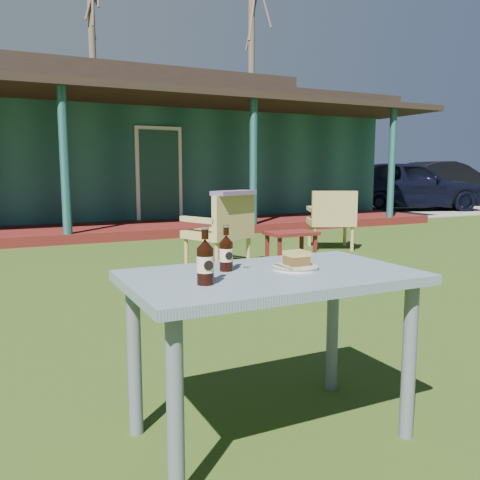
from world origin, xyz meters
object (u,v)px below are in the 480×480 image
car_far (443,182)px  side_table (291,236)px  armchair_left (223,227)px  cola_bottle_far (205,261)px  cake_slice (297,258)px  cola_bottle_near (226,253)px  plate (295,267)px  cafe_table (271,296)px  car_near (406,185)px  armchair_right (332,216)px

car_far → side_table: size_ratio=7.28×
armchair_left → cola_bottle_far: bearing=-115.0°
cake_slice → cola_bottle_near: size_ratio=0.47×
cake_slice → side_table: 4.02m
plate → side_table: size_ratio=0.34×
car_far → side_table: 13.47m
cafe_table → side_table: size_ratio=2.00×
cake_slice → cola_bottle_far: 0.49m
cola_bottle_near → side_table: cola_bottle_near is taller
plate → cake_slice: cake_slice is taller
cake_slice → armchair_left: (1.22, 3.51, -0.28)m
plate → cola_bottle_near: (-0.28, 0.10, 0.07)m
cake_slice → armchair_left: size_ratio=0.11×
car_near → car_far: (3.72, 2.05, 0.00)m
cola_bottle_far → side_table: 4.39m
cola_bottle_near → armchair_right: (3.52, 4.05, -0.32)m
armchair_left → side_table: 0.89m
car_far → cola_bottle_near: 17.38m
car_near → plate: size_ratio=20.72×
cafe_table → armchair_left: size_ratio=1.39×
car_near → cafe_table: size_ratio=3.52×
car_near → cola_bottle_near: 13.23m
armchair_right → side_table: (-1.13, -0.72, -0.14)m
car_far → car_near: bearing=128.1°
plate → side_table: 4.04m
cake_slice → cola_bottle_far: cola_bottle_far is taller
cafe_table → armchair_left: 3.80m
armchair_left → armchair_right: 2.10m
side_table → cafe_table: bearing=-123.0°
plate → cola_bottle_near: bearing=161.4°
cafe_table → plate: 0.17m
side_table → cola_bottle_far: bearing=-126.0°
car_near → car_far: same height
plate → side_table: (2.11, 3.42, -0.39)m
plate → cake_slice: size_ratio=2.22×
cola_bottle_far → armchair_right: (3.70, 4.25, -0.33)m
car_far → cafe_table: (-13.26, -11.17, -0.10)m
cake_slice → cola_bottle_far: size_ratio=0.42×
car_far → plate: size_ratio=21.42×
car_far → cola_bottle_far: size_ratio=20.02×
armchair_left → armchair_right: bearing=17.2°
cake_slice → cola_bottle_near: bearing=164.8°
car_far → plate: 17.23m
car_near → cola_bottle_far: (-9.87, -9.20, 0.09)m
cafe_table → cake_slice: cake_slice is taller
cola_bottle_near → cola_bottle_far: (-0.18, -0.20, 0.01)m
armchair_right → cafe_table: bearing=-128.9°
plate → cake_slice: 0.04m
armchair_right → cola_bottle_near: bearing=-131.0°
cake_slice → cafe_table: bearing=-166.0°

